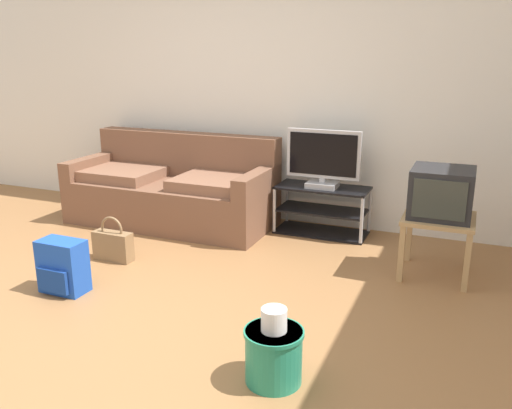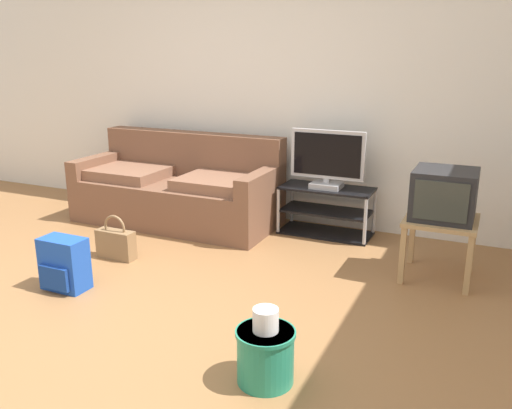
% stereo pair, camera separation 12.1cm
% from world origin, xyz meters
% --- Properties ---
extents(ground_plane, '(9.00, 9.80, 0.02)m').
position_xyz_m(ground_plane, '(0.00, 0.00, -0.01)').
color(ground_plane, olive).
extents(wall_back, '(9.00, 0.10, 2.70)m').
position_xyz_m(wall_back, '(0.00, 2.45, 1.35)').
color(wall_back, silver).
rests_on(wall_back, ground_plane).
extents(couch, '(1.97, 0.86, 0.85)m').
position_xyz_m(couch, '(-0.64, 1.91, 0.32)').
color(couch, brown).
rests_on(couch, ground_plane).
extents(tv_stand, '(0.84, 0.38, 0.44)m').
position_xyz_m(tv_stand, '(0.81, 2.13, 0.22)').
color(tv_stand, black).
rests_on(tv_stand, ground_plane).
extents(flat_tv, '(0.67, 0.22, 0.52)m').
position_xyz_m(flat_tv, '(0.81, 2.11, 0.70)').
color(flat_tv, '#B2B2B7').
rests_on(flat_tv, tv_stand).
extents(side_table, '(0.51, 0.51, 0.46)m').
position_xyz_m(side_table, '(1.86, 1.52, 0.39)').
color(side_table, tan).
rests_on(side_table, ground_plane).
extents(crt_tv, '(0.44, 0.44, 0.36)m').
position_xyz_m(crt_tv, '(1.86, 1.54, 0.64)').
color(crt_tv, '#232326').
rests_on(crt_tv, side_table).
extents(backpack, '(0.32, 0.26, 0.38)m').
position_xyz_m(backpack, '(-0.52, 0.22, 0.18)').
color(backpack, blue).
rests_on(backpack, ground_plane).
extents(handbag, '(0.33, 0.12, 0.37)m').
position_xyz_m(handbag, '(-0.56, 0.83, 0.13)').
color(handbag, olive).
rests_on(handbag, ground_plane).
extents(cleaning_bucket, '(0.31, 0.31, 0.41)m').
position_xyz_m(cleaning_bucket, '(1.22, -0.21, 0.17)').
color(cleaning_bucket, '#238466').
rests_on(cleaning_bucket, ground_plane).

